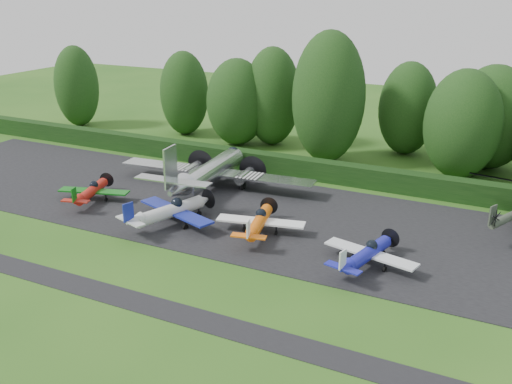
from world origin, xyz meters
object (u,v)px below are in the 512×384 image
at_px(light_plane_white, 170,211).
at_px(light_plane_blue, 367,254).
at_px(light_plane_red, 92,191).
at_px(light_plane_orange, 259,222).
at_px(transport_plane, 209,172).

distance_m(light_plane_white, light_plane_blue, 16.30).
distance_m(light_plane_red, light_plane_orange, 16.60).
distance_m(transport_plane, light_plane_blue, 19.88).
xyz_separation_m(light_plane_white, light_plane_blue, (16.30, -0.25, -0.18)).
relative_size(light_plane_white, light_plane_orange, 1.14).
relative_size(light_plane_orange, light_plane_blue, 1.03).
bearing_deg(light_plane_white, transport_plane, 80.22).
bearing_deg(light_plane_orange, light_plane_white, -156.15).
xyz_separation_m(transport_plane, light_plane_white, (1.45, -8.68, -0.50)).
bearing_deg(light_plane_blue, light_plane_white, 165.74).
bearing_deg(light_plane_red, transport_plane, 58.93).
bearing_deg(light_plane_orange, light_plane_red, -167.14).
height_order(light_plane_white, light_plane_orange, light_plane_white).
bearing_deg(light_plane_red, light_plane_orange, 16.46).
bearing_deg(transport_plane, light_plane_white, -76.08).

